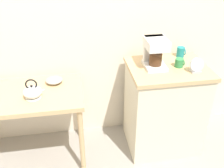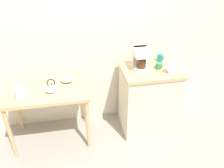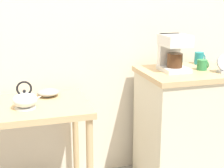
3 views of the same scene
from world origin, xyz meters
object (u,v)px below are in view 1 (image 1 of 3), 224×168
object	(u,v)px
table_clock	(197,66)
mug_dark_teal	(181,52)
teakettle	(33,92)
coffee_maker	(155,51)
bowl_stoneware	(54,80)
mug_tall_green	(179,63)

from	to	relation	value
table_clock	mug_dark_teal	bearing A→B (deg)	91.90
teakettle	coffee_maker	size ratio (longest dim) A/B	0.71
teakettle	mug_dark_teal	distance (m)	1.38
mug_dark_teal	coffee_maker	bearing A→B (deg)	-154.09
coffee_maker	bowl_stoneware	bearing A→B (deg)	173.34
mug_tall_green	table_clock	size ratio (longest dim) A/B	0.61
teakettle	coffee_maker	xyz separation A→B (m)	(1.05, 0.11, 0.23)
mug_tall_green	table_clock	distance (m)	0.16
coffee_maker	table_clock	bearing A→B (deg)	-28.06
teakettle	mug_tall_green	xyz separation A→B (m)	(1.26, 0.07, 0.13)
bowl_stoneware	mug_tall_green	distance (m)	1.12
mug_dark_teal	table_clock	size ratio (longest dim) A/B	0.72
mug_tall_green	mug_dark_teal	world-z (taller)	mug_dark_teal
mug_tall_green	teakettle	bearing A→B (deg)	-177.00
bowl_stoneware	mug_dark_teal	size ratio (longest dim) A/B	1.61
table_clock	bowl_stoneware	bearing A→B (deg)	167.23
teakettle	mug_dark_teal	xyz separation A→B (m)	(1.35, 0.26, 0.14)
coffee_maker	teakettle	bearing A→B (deg)	-173.75
teakettle	table_clock	size ratio (longest dim) A/B	1.40
bowl_stoneware	table_clock	world-z (taller)	table_clock
teakettle	coffee_maker	bearing A→B (deg)	6.25
teakettle	mug_tall_green	size ratio (longest dim) A/B	2.31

